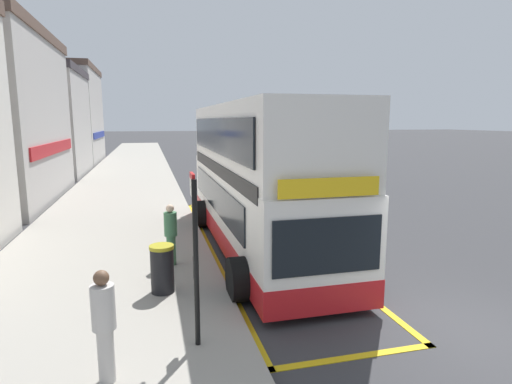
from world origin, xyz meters
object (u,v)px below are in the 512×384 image
pedestrian_waiting_near_sign (171,232)px  parked_car_silver_ahead (231,152)px  bus_stop_sign (195,248)px  parked_car_white_kerbside (229,145)px  parked_car_black_distant (322,172)px  pedestrian_further_back (104,322)px  double_decker_bus (257,182)px  litter_bin (162,269)px

pedestrian_waiting_near_sign → parked_car_silver_ahead: bearing=76.1°
bus_stop_sign → parked_car_white_kerbside: 48.37m
parked_car_silver_ahead → parked_car_black_distant: size_ratio=1.00×
bus_stop_sign → parked_car_black_distant: 19.51m
parked_car_black_distant → pedestrian_further_back: pedestrian_further_back is taller
parked_car_black_distant → pedestrian_further_back: 20.87m
parked_car_silver_ahead → parked_car_black_distant: 18.87m
parked_car_white_kerbside → double_decker_bus: bearing=-96.8°
double_decker_bus → parked_car_black_distant: size_ratio=2.54×
double_decker_bus → parked_car_silver_ahead: double_decker_bus is taller
bus_stop_sign → litter_bin: size_ratio=2.70×
parked_car_silver_ahead → litter_bin: bearing=-103.2°
parked_car_black_distant → pedestrian_waiting_near_sign: (-9.83, -12.77, 0.23)m
parked_car_black_distant → litter_bin: bearing=-123.0°
double_decker_bus → bus_stop_sign: bearing=-114.2°
bus_stop_sign → parked_car_black_distant: bearing=60.4°
bus_stop_sign → parked_car_white_kerbside: bus_stop_sign is taller
parked_car_silver_ahead → pedestrian_further_back: pedestrian_further_back is taller
double_decker_bus → parked_car_black_distant: bearing=58.0°
parked_car_silver_ahead → parked_car_white_kerbside: 11.88m
pedestrian_waiting_near_sign → parked_car_white_kerbside: bearing=77.3°
pedestrian_waiting_near_sign → pedestrian_further_back: pedestrian_further_back is taller
pedestrian_further_back → litter_bin: bearing=73.8°
double_decker_bus → pedestrian_waiting_near_sign: (-2.72, -1.41, -1.04)m
parked_car_black_distant → pedestrian_further_back: (-11.03, -17.71, 0.27)m
litter_bin → bus_stop_sign: bearing=-78.0°
parked_car_black_distant → pedestrian_waiting_near_sign: pedestrian_waiting_near_sign is taller
bus_stop_sign → parked_car_black_distant: (9.62, 16.94, -1.04)m
parked_car_silver_ahead → pedestrian_waiting_near_sign: size_ratio=2.57×
pedestrian_further_back → pedestrian_waiting_near_sign: bearing=76.3°
parked_car_black_distant → parked_car_white_kerbside: bearing=91.9°
pedestrian_waiting_near_sign → litter_bin: 1.86m
pedestrian_waiting_near_sign → pedestrian_further_back: size_ratio=0.96×
parked_car_white_kerbside → pedestrian_waiting_near_sign: 44.33m
litter_bin → parked_car_white_kerbside: bearing=77.5°
parked_car_white_kerbside → pedestrian_waiting_near_sign: size_ratio=2.57×
double_decker_bus → parked_car_silver_ahead: bearing=80.5°
double_decker_bus → pedestrian_waiting_near_sign: size_ratio=6.52×
double_decker_bus → pedestrian_further_back: double_decker_bus is taller
double_decker_bus → parked_car_white_kerbside: 42.44m
double_decker_bus → parked_car_black_distant: double_decker_bus is taller
bus_stop_sign → litter_bin: bus_stop_sign is taller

